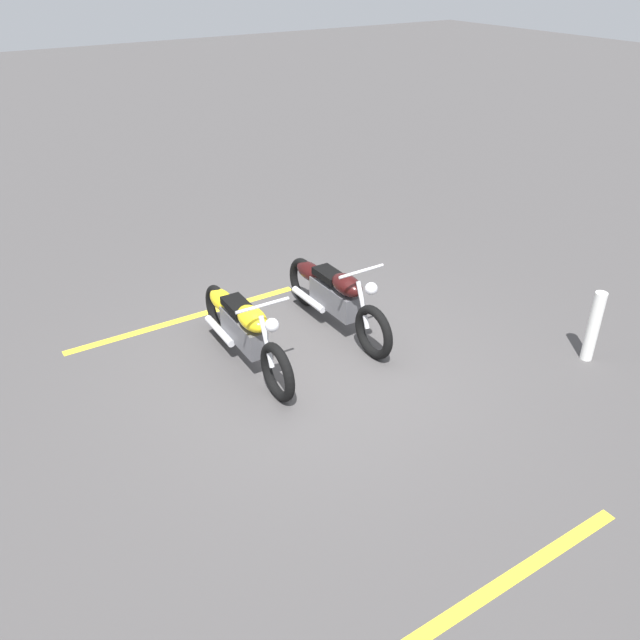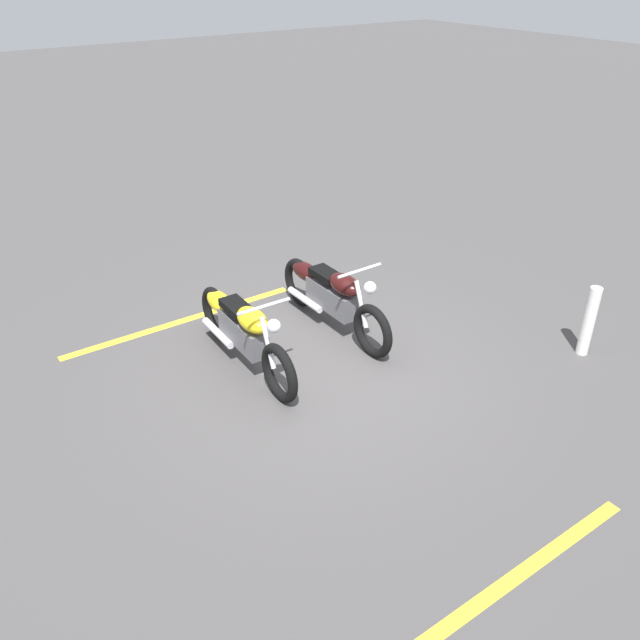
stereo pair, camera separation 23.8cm
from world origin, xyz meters
TOP-DOWN VIEW (x-y plane):
  - ground_plane at (0.00, 0.00)m, footprint 60.00×60.00m
  - motorcycle_bright_foreground at (-0.56, -0.67)m, footprint 2.23×0.62m
  - motorcycle_dark_foreground at (-0.66, 0.67)m, footprint 2.23×0.62m
  - bollard_post at (1.62, 2.79)m, footprint 0.14×0.14m
  - parking_stripe_near at (-1.88, -0.86)m, footprint 0.14×3.20m
  - parking_stripe_mid at (3.30, -0.71)m, footprint 0.14×3.20m

SIDE VIEW (x-z plane):
  - ground_plane at x=0.00m, z-range 0.00..0.00m
  - parking_stripe_near at x=-1.88m, z-range 0.00..0.01m
  - parking_stripe_mid at x=3.30m, z-range 0.00..0.01m
  - bollard_post at x=1.62m, z-range 0.00..0.89m
  - motorcycle_bright_foreground at x=-0.56m, z-range -0.06..0.98m
  - motorcycle_dark_foreground at x=-0.66m, z-range -0.06..0.98m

